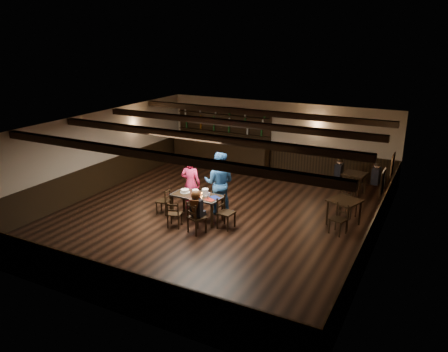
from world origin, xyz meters
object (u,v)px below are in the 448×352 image
at_px(cake, 185,191).
at_px(bar_counter, 221,148).
at_px(man_blue, 219,183).
at_px(woman_pink, 191,184).
at_px(chair_near_left, 174,213).
at_px(dining_table, 197,198).
at_px(chair_near_right, 194,216).

xyz_separation_m(cake, bar_counter, (-1.52, 5.15, -0.07)).
xyz_separation_m(man_blue, cake, (-0.74, -0.71, -0.15)).
bearing_deg(cake, woman_pink, 105.40).
xyz_separation_m(chair_near_left, woman_pink, (-0.30, 1.39, 0.36)).
distance_m(chair_near_left, woman_pink, 1.47).
height_order(chair_near_left, man_blue, man_blue).
relative_size(dining_table, woman_pink, 0.90).
bearing_deg(woman_pink, chair_near_right, 112.65).
bearing_deg(chair_near_left, chair_near_right, -4.16).
bearing_deg(chair_near_left, dining_table, 69.70).
height_order(man_blue, cake, man_blue).
bearing_deg(chair_near_right, bar_counter, 111.34).
distance_m(chair_near_right, man_blue, 1.63).
xyz_separation_m(dining_table, cake, (-0.42, 0.03, 0.13)).
bearing_deg(chair_near_left, bar_counter, 105.53).
relative_size(dining_table, chair_near_left, 1.91).
distance_m(cake, bar_counter, 5.37).
height_order(cake, bar_counter, bar_counter).
bearing_deg(cake, chair_near_right, -46.04).
bearing_deg(chair_near_right, cake, 133.96).
bearing_deg(chair_near_right, woman_pink, 124.41).
bearing_deg(chair_near_left, woman_pink, 102.05).
height_order(man_blue, bar_counter, bar_counter).
height_order(dining_table, chair_near_right, chair_near_right).
height_order(chair_near_left, chair_near_right, chair_near_right).
bearing_deg(bar_counter, chair_near_left, -74.47).
distance_m(dining_table, cake, 0.45).
bearing_deg(woman_pink, dining_table, 121.84).
xyz_separation_m(woman_pink, man_blue, (0.90, 0.13, 0.12)).
bearing_deg(man_blue, dining_table, 51.78).
bearing_deg(bar_counter, chair_near_right, -68.66).
height_order(woman_pink, bar_counter, bar_counter).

